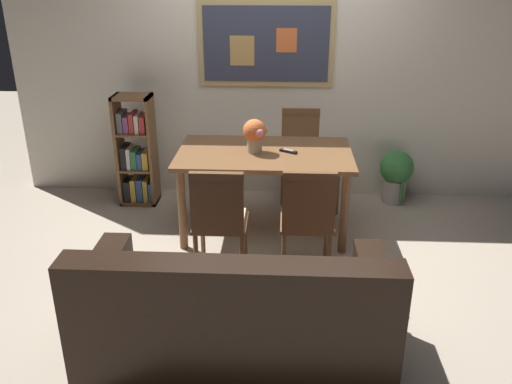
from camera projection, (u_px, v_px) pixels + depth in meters
The scene contains 11 objects.
ground_plane at pixel (268, 255), 4.46m from camera, with size 12.00×12.00×0.00m, color tan.
wall_back_with_painting at pixel (273, 67), 5.24m from camera, with size 5.20×0.14×2.60m.
dining_table at pixel (265, 162), 4.63m from camera, with size 1.50×0.91×0.75m.
dining_chair_far_right at pixel (300, 146), 5.41m from camera, with size 0.40×0.41×0.91m.
dining_chair_near_left at pixel (219, 215), 3.93m from camera, with size 0.40×0.41×0.91m.
dining_chair_near_right at pixel (308, 215), 3.93m from camera, with size 0.40×0.41×0.91m.
leather_couch at pixel (236, 319), 3.14m from camera, with size 1.80×0.84×0.84m.
bookshelf at pixel (137, 156), 5.28m from camera, with size 0.36×0.28×1.10m.
potted_ivy at pixel (396, 173), 5.35m from camera, with size 0.33×0.33×0.54m.
flower_vase at pixel (255, 134), 4.52m from camera, with size 0.21×0.21×0.29m.
tv_remote at pixel (288, 151), 4.57m from camera, with size 0.16×0.12×0.02m.
Camera 1 is at (0.11, -3.90, 2.23)m, focal length 37.52 mm.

